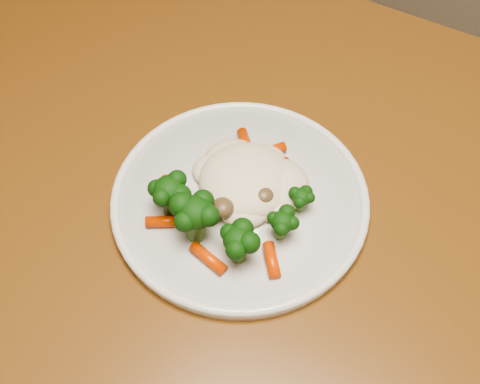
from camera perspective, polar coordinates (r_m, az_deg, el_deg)
The scene contains 3 objects.
dining_table at distance 0.77m, azimuth -6.87°, elevation -1.69°, with size 1.19×0.83×0.75m.
plate at distance 0.64m, azimuth 0.00°, elevation -0.76°, with size 0.27×0.27×0.01m, color white.
meal at distance 0.61m, azimuth -0.74°, elevation -0.19°, with size 0.16×0.18×0.05m.
Camera 1 is at (0.49, -0.14, 1.28)m, focal length 45.00 mm.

